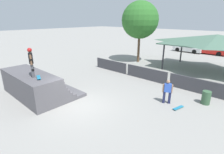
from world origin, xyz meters
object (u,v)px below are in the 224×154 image
at_px(parked_car_white, 188,48).
at_px(parked_car_red, 211,50).
at_px(skateboard_on_deck, 39,77).
at_px(trash_bin, 206,98).
at_px(tree_beside_pavilion, 140,20).
at_px(skater_on_deck, 31,60).
at_px(bystander_walking, 167,90).
at_px(skateboard_on_ground, 178,108).

distance_m(parked_car_white, parked_car_red, 3.23).
bearing_deg(skateboard_on_deck, trash_bin, 63.89).
xyz_separation_m(skateboard_on_deck, tree_beside_pavilion, (-1.93, 13.44, 3.19)).
distance_m(skater_on_deck, tree_beside_pavilion, 13.74).
distance_m(skater_on_deck, skateboard_on_deck, 1.15).
height_order(skateboard_on_deck, trash_bin, skateboard_on_deck).
height_order(trash_bin, parked_car_red, parked_car_red).
height_order(bystander_walking, trash_bin, bystander_walking).
distance_m(skateboard_on_ground, trash_bin, 2.07).
xyz_separation_m(tree_beside_pavilion, trash_bin, (9.57, -6.51, -4.50)).
relative_size(skateboard_on_ground, parked_car_white, 0.19).
relative_size(skateboard_on_deck, bystander_walking, 0.56).
xyz_separation_m(skateboard_on_ground, parked_car_white, (-6.54, 19.22, 0.54)).
relative_size(parked_car_white, parked_car_red, 1.06).
distance_m(skateboard_on_deck, parked_car_red, 25.08).
height_order(skater_on_deck, bystander_walking, skater_on_deck).
bearing_deg(skater_on_deck, skateboard_on_deck, 27.76).
relative_size(bystander_walking, skateboard_on_ground, 1.77).
relative_size(skater_on_deck, parked_car_white, 0.40).
xyz_separation_m(skateboard_on_deck, parked_car_red, (3.30, 24.84, -1.14)).
relative_size(bystander_walking, parked_car_white, 0.35).
distance_m(skateboard_on_deck, parked_car_white, 24.40).
xyz_separation_m(skater_on_deck, parked_car_white, (0.71, 24.42, -2.11)).
distance_m(skateboard_on_ground, parked_car_white, 20.31).
bearing_deg(skateboard_on_ground, skateboard_on_deck, -38.67).
relative_size(skater_on_deck, trash_bin, 2.11).
height_order(skateboard_on_deck, skateboard_on_ground, skateboard_on_deck).
xyz_separation_m(skateboard_on_deck, parked_car_white, (0.10, 24.38, -1.14)).
height_order(bystander_walking, parked_car_red, bystander_walking).
distance_m(bystander_walking, trash_bin, 2.47).
xyz_separation_m(skateboard_on_ground, tree_beside_pavilion, (-8.57, 8.29, 4.87)).
bearing_deg(bystander_walking, tree_beside_pavilion, -75.99).
height_order(skater_on_deck, parked_car_red, skater_on_deck).
xyz_separation_m(skateboard_on_ground, parked_car_red, (-3.34, 19.68, 0.54)).
height_order(skater_on_deck, tree_beside_pavilion, tree_beside_pavilion).
bearing_deg(parked_car_white, parked_car_red, 11.53).
bearing_deg(parked_car_white, trash_bin, -63.24).
height_order(skater_on_deck, skateboard_on_ground, skater_on_deck).
distance_m(trash_bin, parked_car_red, 18.42).
xyz_separation_m(bystander_walking, skateboard_on_ground, (0.87, -0.23, -0.80)).
relative_size(skateboard_on_deck, trash_bin, 1.02).
distance_m(bystander_walking, parked_car_red, 19.61).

